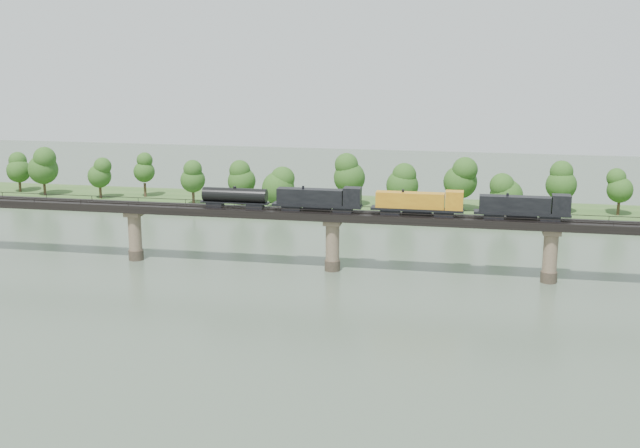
# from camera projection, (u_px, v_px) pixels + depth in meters

# --- Properties ---
(ground) EXTENTS (400.00, 400.00, 0.00)m
(ground) POSITION_uv_depth(u_px,v_px,m) (299.00, 324.00, 124.65)
(ground) COLOR #3C4A3A
(ground) RESTS_ON ground
(far_bank) EXTENTS (300.00, 24.00, 1.60)m
(far_bank) POSITION_uv_depth(u_px,v_px,m) (370.00, 208.00, 205.74)
(far_bank) COLOR #304F1F
(far_bank) RESTS_ON ground
(bridge) EXTENTS (236.00, 30.00, 11.50)m
(bridge) POSITION_uv_depth(u_px,v_px,m) (333.00, 243.00, 152.10)
(bridge) COLOR #473A2D
(bridge) RESTS_ON ground
(bridge_superstructure) EXTENTS (220.00, 4.90, 0.75)m
(bridge_superstructure) POSITION_uv_depth(u_px,v_px,m) (333.00, 210.00, 150.66)
(bridge_superstructure) COLOR black
(bridge_superstructure) RESTS_ON bridge
(far_treeline) EXTENTS (289.06, 17.54, 13.60)m
(far_treeline) POSITION_uv_depth(u_px,v_px,m) (336.00, 179.00, 201.16)
(far_treeline) COLOR #382619
(far_treeline) RESTS_ON far_bank
(freight_train) EXTENTS (68.88, 2.68, 4.74)m
(freight_train) POSITION_uv_depth(u_px,v_px,m) (384.00, 202.00, 148.42)
(freight_train) COLOR black
(freight_train) RESTS_ON bridge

